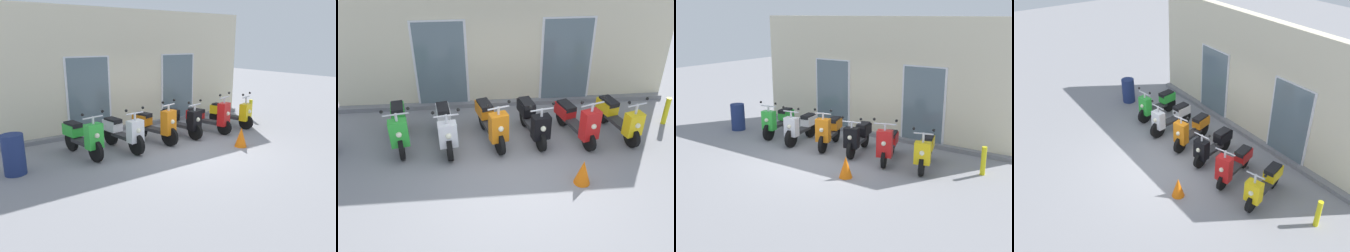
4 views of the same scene
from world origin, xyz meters
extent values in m
plane|color=gray|center=(0.00, 0.00, 0.00)|extent=(40.00, 40.00, 0.00)
cube|color=beige|center=(0.00, 2.95, 1.83)|extent=(8.67, 0.30, 3.65)
cube|color=slate|center=(0.00, 2.70, 0.06)|extent=(8.67, 0.20, 0.12)
cube|color=silver|center=(-1.60, 2.78, 1.15)|extent=(1.35, 0.04, 2.30)
cube|color=slate|center=(-1.60, 2.76, 1.15)|extent=(1.23, 0.02, 2.22)
cube|color=silver|center=(1.60, 2.78, 1.15)|extent=(1.35, 0.04, 2.30)
cube|color=slate|center=(1.60, 2.76, 1.15)|extent=(1.23, 0.02, 2.22)
cylinder|color=black|center=(-2.38, 0.53, 0.26)|extent=(0.19, 0.53, 0.52)
cylinder|color=black|center=(-2.58, 1.63, 0.26)|extent=(0.19, 0.53, 0.52)
cube|color=#2D2D30|center=(-2.48, 1.08, 0.36)|extent=(0.38, 0.73, 0.09)
cube|color=green|center=(-2.38, 0.57, 0.61)|extent=(0.42, 0.30, 0.58)
sphere|color=#F2EFCC|center=(-2.36, 0.44, 0.65)|extent=(0.12, 0.12, 0.12)
cube|color=green|center=(-2.56, 1.53, 0.57)|extent=(0.39, 0.57, 0.28)
cube|color=black|center=(-2.55, 1.49, 0.71)|extent=(0.34, 0.52, 0.11)
cylinder|color=silver|center=(-2.38, 0.57, 0.98)|extent=(0.06, 0.06, 0.19)
cylinder|color=silver|center=(-2.38, 0.57, 1.05)|extent=(0.51, 0.13, 0.04)
sphere|color=black|center=(-2.13, 0.62, 1.15)|extent=(0.07, 0.07, 0.07)
sphere|color=black|center=(-2.64, 0.52, 1.15)|extent=(0.07, 0.07, 0.07)
cylinder|color=black|center=(-1.37, 0.41, 0.26)|extent=(0.19, 0.54, 0.53)
cylinder|color=black|center=(-1.55, 1.52, 0.26)|extent=(0.19, 0.54, 0.53)
cube|color=#2D2D30|center=(-1.46, 0.96, 0.36)|extent=(0.36, 0.73, 0.09)
cube|color=white|center=(-1.38, 0.45, 0.59)|extent=(0.41, 0.30, 0.54)
sphere|color=#F2EFCC|center=(-1.36, 0.32, 0.63)|extent=(0.12, 0.12, 0.12)
cube|color=white|center=(-1.53, 1.42, 0.56)|extent=(0.38, 0.56, 0.28)
cube|color=black|center=(-1.53, 1.38, 0.70)|extent=(0.33, 0.51, 0.11)
cylinder|color=silver|center=(-1.38, 0.45, 0.95)|extent=(0.06, 0.06, 0.22)
cylinder|color=silver|center=(-1.38, 0.45, 1.04)|extent=(0.50, 0.11, 0.04)
sphere|color=black|center=(-1.13, 0.49, 1.14)|extent=(0.07, 0.07, 0.07)
sphere|color=black|center=(-1.63, 0.41, 1.14)|extent=(0.07, 0.07, 0.07)
cylinder|color=black|center=(-0.31, 0.52, 0.26)|extent=(0.23, 0.52, 0.52)
cylinder|color=black|center=(-0.62, 1.57, 0.26)|extent=(0.23, 0.52, 0.52)
cube|color=#2D2D30|center=(-0.46, 1.04, 0.36)|extent=(0.44, 0.73, 0.09)
cube|color=orange|center=(-0.32, 0.55, 0.64)|extent=(0.43, 0.34, 0.64)
sphere|color=#F2EFCC|center=(-0.28, 0.43, 0.68)|extent=(0.12, 0.12, 0.12)
cube|color=orange|center=(-0.59, 1.48, 0.57)|extent=(0.43, 0.58, 0.28)
cube|color=black|center=(-0.58, 1.44, 0.71)|extent=(0.38, 0.53, 0.11)
cylinder|color=silver|center=(-0.32, 0.55, 1.03)|extent=(0.06, 0.06, 0.19)
cylinder|color=silver|center=(-0.32, 0.55, 1.11)|extent=(0.45, 0.16, 0.04)
sphere|color=black|center=(-0.10, 0.62, 1.21)|extent=(0.07, 0.07, 0.07)
sphere|color=black|center=(-0.54, 0.49, 1.21)|extent=(0.07, 0.07, 0.07)
cylinder|color=black|center=(0.59, 0.55, 0.24)|extent=(0.19, 0.48, 0.47)
cylinder|color=black|center=(0.38, 1.61, 0.24)|extent=(0.19, 0.48, 0.47)
cube|color=#2D2D30|center=(0.49, 1.08, 0.34)|extent=(0.39, 0.71, 0.09)
cube|color=black|center=(0.59, 0.59, 0.57)|extent=(0.42, 0.31, 0.54)
sphere|color=#F2EFCC|center=(0.61, 0.47, 0.61)|extent=(0.12, 0.12, 0.12)
cube|color=black|center=(0.40, 1.51, 0.55)|extent=(0.40, 0.57, 0.28)
cube|color=black|center=(0.40, 1.47, 0.69)|extent=(0.35, 0.52, 0.11)
cylinder|color=silver|center=(0.59, 0.59, 0.92)|extent=(0.06, 0.06, 0.20)
cylinder|color=silver|center=(0.59, 0.59, 1.00)|extent=(0.50, 0.14, 0.04)
sphere|color=black|center=(0.84, 0.64, 1.10)|extent=(0.07, 0.07, 0.07)
sphere|color=black|center=(0.34, 0.54, 1.10)|extent=(0.07, 0.07, 0.07)
cylinder|color=black|center=(1.64, 0.46, 0.22)|extent=(0.22, 0.45, 0.44)
cylinder|color=black|center=(1.29, 1.54, 0.22)|extent=(0.22, 0.45, 0.44)
cube|color=#2D2D30|center=(1.46, 1.00, 0.32)|extent=(0.46, 0.75, 0.09)
cube|color=red|center=(1.63, 0.50, 0.62)|extent=(0.44, 0.34, 0.67)
sphere|color=#F2EFCC|center=(1.67, 0.38, 0.66)|extent=(0.12, 0.12, 0.12)
cube|color=red|center=(1.32, 1.45, 0.46)|extent=(0.44, 0.59, 0.28)
cube|color=black|center=(1.33, 1.41, 0.60)|extent=(0.39, 0.54, 0.11)
cylinder|color=silver|center=(1.63, 0.50, 1.04)|extent=(0.06, 0.06, 0.21)
cylinder|color=silver|center=(1.63, 0.50, 1.12)|extent=(0.53, 0.20, 0.04)
sphere|color=black|center=(1.89, 0.58, 1.22)|extent=(0.07, 0.07, 0.07)
sphere|color=black|center=(1.37, 0.42, 1.22)|extent=(0.07, 0.07, 0.07)
cylinder|color=black|center=(2.63, 0.51, 0.23)|extent=(0.22, 0.47, 0.46)
cylinder|color=black|center=(2.32, 1.58, 0.23)|extent=(0.22, 0.47, 0.46)
cube|color=#2D2D30|center=(2.48, 1.05, 0.33)|extent=(0.44, 0.73, 0.09)
cube|color=yellow|center=(2.62, 0.55, 0.55)|extent=(0.43, 0.33, 0.53)
sphere|color=#F2EFCC|center=(2.65, 0.43, 0.59)|extent=(0.12, 0.12, 0.12)
cube|color=yellow|center=(2.35, 1.48, 0.51)|extent=(0.43, 0.58, 0.28)
cube|color=black|center=(2.36, 1.44, 0.65)|extent=(0.38, 0.53, 0.11)
cylinder|color=silver|center=(2.62, 0.55, 0.92)|extent=(0.06, 0.06, 0.25)
cylinder|color=silver|center=(2.62, 0.55, 1.03)|extent=(0.45, 0.16, 0.04)
sphere|color=black|center=(2.84, 0.62, 1.13)|extent=(0.07, 0.07, 0.07)
sphere|color=black|center=(2.39, 0.49, 1.13)|extent=(0.07, 0.07, 0.07)
cone|color=orange|center=(1.21, -0.60, 0.26)|extent=(0.32, 0.32, 0.52)
cylinder|color=navy|center=(-4.05, 0.82, 0.43)|extent=(0.45, 0.45, 0.87)
cylinder|color=yellow|center=(3.81, 1.38, 0.35)|extent=(0.12, 0.12, 0.70)
camera|label=1|loc=(-4.98, -6.16, 2.71)|focal=34.31mm
camera|label=2|loc=(-0.76, -5.82, 4.66)|focal=38.52mm
camera|label=3|loc=(6.30, -8.10, 3.73)|focal=44.26mm
camera|label=4|loc=(7.05, -4.55, 6.27)|focal=39.83mm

